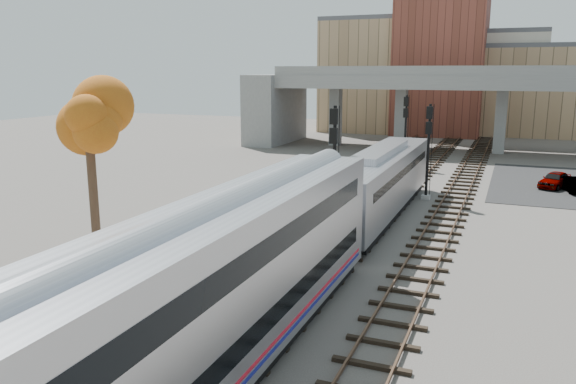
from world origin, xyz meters
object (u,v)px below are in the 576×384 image
Objects in this scene: signal_mast_far at (405,132)px; tree at (88,119)px; car_a at (555,180)px; signal_mast_near at (334,167)px; car_b at (574,185)px; signal_mast_mid at (428,154)px; locomotive at (380,181)px; coach at (181,318)px.

tree is (-9.26, -32.19, 3.46)m from signal_mast_far.
signal_mast_near is at bearing -104.30° from car_a.
signal_mast_mid is at bearing -158.61° from car_b.
signal_mast_near reaches higher than car_b.
locomotive reaches higher than car_b.
signal_mast_near reaches higher than locomotive.
car_a is 1.12× the size of car_b.
car_b is (14.12, 15.43, -2.90)m from signal_mast_near.
signal_mast_mid is 0.74× the size of tree.
car_a is (10.75, 13.67, -1.60)m from locomotive.
signal_mast_far is at bearing 106.79° from signal_mast_mid.
car_a is (22.11, 26.31, -6.07)m from tree.
tree reaches higher than car_b.
locomotive is 5.08× the size of car_a.
tree is at bearing -106.05° from signal_mast_far.
tree is (-11.36, -12.64, 4.47)m from locomotive.
tree reaches higher than locomotive.
coach is 3.71× the size of signal_mast_far.
tree is at bearing -133.69° from signal_mast_near.
locomotive is 2.71× the size of signal_mast_near.
signal_mast_mid is 11.95m from car_a.
coach is 37.15m from car_b.
coach is (-0.00, -22.61, 0.52)m from locomotive.
car_a is at bearing -24.59° from signal_mast_far.
signal_mast_mid is at bearing 54.30° from tree.
signal_mast_near is 22.49m from signal_mast_far.
signal_mast_far is 16.02m from car_b.
tree reaches higher than coach.
signal_mast_mid reaches higher than car_b.
car_a is (10.75, 36.27, -2.12)m from coach.
coach reaches higher than car_b.
locomotive reaches higher than car_a.
car_b is (14.12, -7.07, -2.70)m from signal_mast_far.
coach is 42.21m from signal_mast_far.
car_b is at bearing 71.09° from coach.
signal_mast_near is at bearing 46.31° from tree.
tree is (-11.36, 9.96, 3.95)m from coach.
car_a is at bearing 73.49° from coach.
car_a is at bearing 41.39° from signal_mast_mid.
car_a is at bearing 52.28° from signal_mast_near.
coach is 7.46× the size of car_b.
locomotive is at bearing 54.53° from signal_mast_near.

